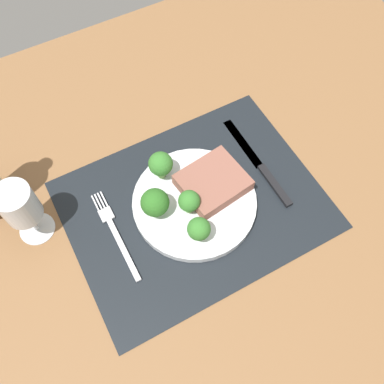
{
  "coord_description": "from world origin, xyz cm",
  "views": [
    {
      "loc": [
        -17.59,
        -31.52,
        71.34
      ],
      "look_at": [
        0.43,
        1.75,
        1.9
      ],
      "focal_mm": 39.65,
      "sensor_mm": 36.0,
      "label": 1
    }
  ],
  "objects_px": {
    "plate": "(194,202)",
    "wine_glass": "(20,207)",
    "knife": "(262,168)",
    "fork": "(116,234)",
    "steak": "(213,182)"
  },
  "relations": [
    {
      "from": "plate",
      "to": "fork",
      "type": "xyz_separation_m",
      "value": [
        -0.15,
        0.01,
        -0.01
      ]
    },
    {
      "from": "plate",
      "to": "knife",
      "type": "height_order",
      "value": "plate"
    },
    {
      "from": "plate",
      "to": "wine_glass",
      "type": "relative_size",
      "value": 1.71
    },
    {
      "from": "steak",
      "to": "wine_glass",
      "type": "height_order",
      "value": "wine_glass"
    },
    {
      "from": "fork",
      "to": "knife",
      "type": "xyz_separation_m",
      "value": [
        0.31,
        -0.01,
        0.0
      ]
    },
    {
      "from": "fork",
      "to": "plate",
      "type": "bearing_deg",
      "value": -8.46
    },
    {
      "from": "wine_glass",
      "to": "plate",
      "type": "bearing_deg",
      "value": -18.7
    },
    {
      "from": "fork",
      "to": "knife",
      "type": "distance_m",
      "value": 0.31
    },
    {
      "from": "fork",
      "to": "knife",
      "type": "relative_size",
      "value": 0.83
    },
    {
      "from": "knife",
      "to": "wine_glass",
      "type": "height_order",
      "value": "wine_glass"
    },
    {
      "from": "plate",
      "to": "steak",
      "type": "relative_size",
      "value": 2.0
    },
    {
      "from": "knife",
      "to": "steak",
      "type": "bearing_deg",
      "value": 178.24
    },
    {
      "from": "knife",
      "to": "wine_glass",
      "type": "xyz_separation_m",
      "value": [
        -0.43,
        0.09,
        0.08
      ]
    },
    {
      "from": "fork",
      "to": "wine_glass",
      "type": "height_order",
      "value": "wine_glass"
    },
    {
      "from": "plate",
      "to": "wine_glass",
      "type": "xyz_separation_m",
      "value": [
        -0.28,
        0.09,
        0.08
      ]
    }
  ]
}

